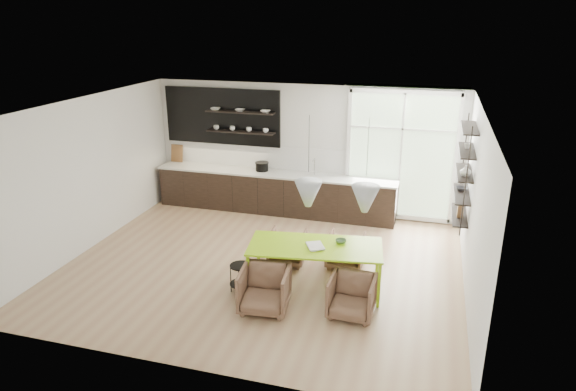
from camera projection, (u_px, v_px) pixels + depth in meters
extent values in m
cube|color=tan|center=(263.00, 266.00, 9.36)|extent=(7.00, 6.00, 0.01)
cube|color=silver|center=(304.00, 149.00, 11.59)|extent=(7.00, 0.02, 2.90)
cube|color=silver|center=(88.00, 174.00, 9.78)|extent=(0.02, 6.00, 2.90)
cube|color=silver|center=(475.00, 210.00, 7.97)|extent=(0.02, 6.00, 2.90)
cube|color=white|center=(260.00, 107.00, 8.39)|extent=(7.00, 6.00, 0.01)
cube|color=#B2D1A5|center=(401.00, 156.00, 11.01)|extent=(2.20, 0.02, 2.70)
cube|color=white|center=(401.00, 157.00, 10.98)|extent=(2.30, 0.08, 2.80)
cone|color=#A9AFB7|center=(308.00, 194.00, 8.11)|extent=(0.44, 0.44, 0.42)
cone|color=#A9AFB7|center=(365.00, 199.00, 7.88)|extent=(0.44, 0.44, 0.42)
cylinder|color=black|center=(309.00, 144.00, 7.84)|extent=(0.01, 0.01, 0.89)
cylinder|color=black|center=(368.00, 148.00, 7.61)|extent=(0.01, 0.01, 0.89)
cube|color=black|center=(275.00, 193.00, 11.78)|extent=(5.50, 0.65, 0.90)
cube|color=silver|center=(275.00, 173.00, 11.62)|extent=(5.54, 0.69, 0.04)
cube|color=silver|center=(279.00, 158.00, 11.82)|extent=(5.50, 0.02, 0.55)
cube|color=black|center=(222.00, 116.00, 11.84)|extent=(2.80, 0.06, 1.30)
cube|color=black|center=(240.00, 112.00, 11.54)|extent=(1.60, 0.28, 0.03)
cube|color=black|center=(241.00, 132.00, 11.69)|extent=(1.60, 0.28, 0.03)
cube|color=brown|center=(177.00, 153.00, 12.41)|extent=(0.30, 0.10, 0.42)
cylinder|color=silver|center=(314.00, 167.00, 11.41)|extent=(0.02, 0.02, 0.40)
imported|color=white|center=(215.00, 109.00, 11.68)|extent=(0.22, 0.22, 0.05)
imported|color=white|center=(240.00, 110.00, 11.52)|extent=(0.22, 0.22, 0.05)
imported|color=white|center=(265.00, 111.00, 11.37)|extent=(0.22, 0.22, 0.05)
imported|color=white|center=(216.00, 127.00, 11.82)|extent=(0.12, 0.12, 0.10)
imported|color=white|center=(232.00, 128.00, 11.72)|extent=(0.12, 0.12, 0.10)
imported|color=white|center=(249.00, 129.00, 11.61)|extent=(0.12, 0.12, 0.10)
imported|color=white|center=(266.00, 130.00, 11.51)|extent=(0.12, 0.12, 0.10)
cylinder|color=black|center=(262.00, 167.00, 11.73)|extent=(0.29, 0.29, 0.18)
cube|color=black|center=(466.00, 183.00, 8.47)|extent=(0.02, 0.02, 1.90)
cube|color=black|center=(463.00, 164.00, 9.56)|extent=(0.02, 0.02, 1.90)
cube|color=black|center=(459.00, 215.00, 9.28)|extent=(0.26, 1.20, 0.02)
cube|color=black|center=(462.00, 194.00, 9.15)|extent=(0.26, 1.20, 0.02)
cube|color=black|center=(464.00, 173.00, 9.01)|extent=(0.26, 1.20, 0.02)
cube|color=black|center=(467.00, 151.00, 8.88)|extent=(0.26, 1.20, 0.03)
cube|color=black|center=(470.00, 128.00, 8.74)|extent=(0.26, 1.20, 0.03)
imported|color=white|center=(466.00, 171.00, 8.75)|extent=(0.18, 0.18, 0.19)
imported|color=#333338|center=(462.00, 189.00, 9.31)|extent=(0.22, 0.22, 0.05)
imported|color=white|center=(467.00, 146.00, 8.95)|extent=(0.10, 0.10, 0.09)
cube|color=brown|center=(460.00, 210.00, 9.14)|extent=(0.10, 0.18, 0.24)
cube|color=#95D112|center=(315.00, 247.00, 8.32)|extent=(2.27, 1.27, 0.03)
cube|color=#95D112|center=(248.00, 277.00, 8.17)|extent=(0.05, 0.05, 0.75)
cube|color=#95D112|center=(258.00, 253.00, 8.99)|extent=(0.05, 0.05, 0.75)
cube|color=#95D112|center=(379.00, 285.00, 7.91)|extent=(0.05, 0.05, 0.75)
cube|color=#95D112|center=(377.00, 260.00, 8.73)|extent=(0.05, 0.05, 0.75)
imported|color=brown|center=(287.00, 247.00, 9.40)|extent=(0.69, 0.71, 0.60)
imported|color=brown|center=(346.00, 250.00, 9.26)|extent=(0.65, 0.67, 0.60)
imported|color=brown|center=(264.00, 289.00, 7.87)|extent=(0.82, 0.83, 0.69)
imported|color=brown|center=(352.00, 297.00, 7.73)|extent=(0.69, 0.71, 0.63)
cylinder|color=black|center=(240.00, 266.00, 8.36)|extent=(0.35, 0.35, 0.02)
cylinder|color=black|center=(241.00, 283.00, 8.47)|extent=(0.37, 0.37, 0.02)
cylinder|color=black|center=(251.00, 278.00, 8.45)|extent=(0.02, 0.02, 0.46)
cylinder|color=black|center=(241.00, 273.00, 8.59)|extent=(0.02, 0.02, 0.46)
cylinder|color=black|center=(231.00, 279.00, 8.42)|extent=(0.02, 0.02, 0.46)
cylinder|color=black|center=(241.00, 283.00, 8.28)|extent=(0.02, 0.02, 0.46)
imported|color=white|center=(308.00, 247.00, 8.23)|extent=(0.38, 0.42, 0.03)
imported|color=#4F7148|center=(341.00, 241.00, 8.41)|extent=(0.21, 0.21, 0.06)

